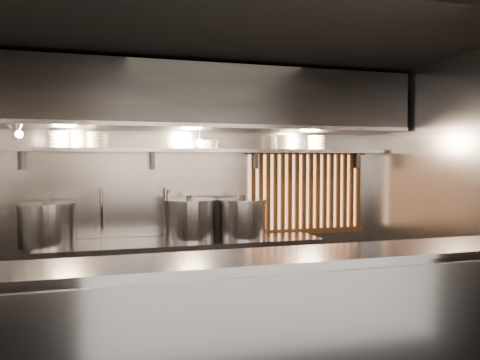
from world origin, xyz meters
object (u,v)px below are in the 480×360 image
heat_lamp (16,128)px  pendant_bulb (200,143)px  stock_pot_mid (189,219)px  stock_pot_left (47,224)px  stock_pot_right (242,218)px

heat_lamp → pendant_bulb: (1.80, 0.35, -0.11)m
pendant_bulb → stock_pot_mid: size_ratio=0.24×
pendant_bulb → stock_pot_left: bearing=-178.9°
heat_lamp → stock_pot_mid: size_ratio=0.45×
stock_pot_left → stock_pot_mid: bearing=0.3°
stock_pot_left → stock_pot_mid: size_ratio=0.97×
stock_pot_right → pendant_bulb: bearing=171.1°
stock_pot_right → heat_lamp: bearing=-173.0°
heat_lamp → pendant_bulb: 1.83m
heat_lamp → stock_pot_right: 2.47m
stock_pot_mid → stock_pot_right: size_ratio=1.29×
pendant_bulb → stock_pot_mid: 0.85m
heat_lamp → pendant_bulb: size_ratio=1.87×
pendant_bulb → stock_pot_right: (0.47, -0.07, -0.84)m
stock_pot_left → stock_pot_right: 2.05m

